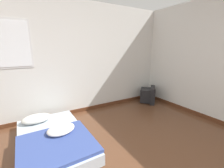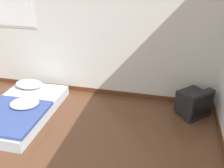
# 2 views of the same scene
# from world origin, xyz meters

# --- Properties ---
(wall_back) EXTENTS (7.66, 0.08, 2.60)m
(wall_back) POSITION_xyz_m (-0.02, 2.74, 1.29)
(wall_back) COLOR silver
(wall_back) RESTS_ON ground_plane
(mattress_bed) EXTENTS (1.05, 1.72, 0.32)m
(mattress_bed) POSITION_xyz_m (-0.52, 1.68, 0.12)
(mattress_bed) COLOR silver
(mattress_bed) RESTS_ON ground_plane
(crt_tv) EXTENTS (0.61, 0.61, 0.47)m
(crt_tv) POSITION_xyz_m (2.25, 2.35, 0.22)
(crt_tv) COLOR black
(crt_tv) RESTS_ON ground_plane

